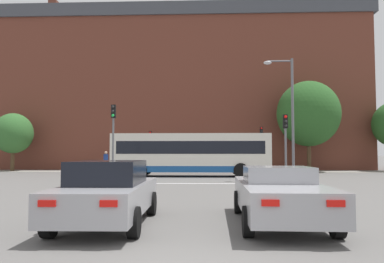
% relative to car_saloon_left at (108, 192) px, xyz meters
% --- Properties ---
extents(stop_line_strip, '(7.68, 0.30, 0.01)m').
position_rel_car_saloon_left_xyz_m(stop_line_strip, '(2.12, 12.03, -0.77)').
color(stop_line_strip, silver).
rests_on(stop_line_strip, ground_plane).
extents(far_pavement, '(68.53, 2.50, 0.01)m').
position_rel_car_saloon_left_xyz_m(far_pavement, '(2.12, 25.32, -0.77)').
color(far_pavement, gray).
rests_on(far_pavement, ground_plane).
extents(brick_civic_building, '(41.57, 10.47, 25.36)m').
position_rel_car_saloon_left_xyz_m(brick_civic_building, '(-1.16, 33.29, 8.10)').
color(brick_civic_building, brown).
rests_on(brick_civic_building, ground_plane).
extents(car_saloon_left, '(2.03, 4.65, 1.53)m').
position_rel_car_saloon_left_xyz_m(car_saloon_left, '(0.00, 0.00, 0.00)').
color(car_saloon_left, '#9E9EA3').
rests_on(car_saloon_left, ground_plane).
extents(car_roadster_right, '(2.07, 4.96, 1.38)m').
position_rel_car_saloon_left_xyz_m(car_roadster_right, '(4.13, 0.33, -0.07)').
color(car_roadster_right, '#9E9EA3').
rests_on(car_roadster_right, ground_plane).
extents(bus_crossing_lead, '(11.37, 2.64, 3.09)m').
position_rel_car_saloon_left_xyz_m(bus_crossing_lead, '(1.17, 18.36, 0.88)').
color(bus_crossing_lead, silver).
rests_on(bus_crossing_lead, ground_plane).
extents(traffic_light_far_right, '(0.26, 0.31, 4.01)m').
position_rel_car_saloon_left_xyz_m(traffic_light_far_right, '(7.16, 24.29, 1.93)').
color(traffic_light_far_right, slate).
rests_on(traffic_light_far_right, ground_plane).
extents(traffic_light_far_left, '(0.26, 0.31, 3.67)m').
position_rel_car_saloon_left_xyz_m(traffic_light_far_left, '(-2.78, 24.54, 1.72)').
color(traffic_light_far_left, slate).
rests_on(traffic_light_far_left, ground_plane).
extents(traffic_light_near_left, '(0.26, 0.31, 4.59)m').
position_rel_car_saloon_left_xyz_m(traffic_light_near_left, '(-3.24, 13.06, 2.29)').
color(traffic_light_near_left, slate).
rests_on(traffic_light_near_left, ground_plane).
extents(traffic_light_near_right, '(0.26, 0.31, 3.91)m').
position_rel_car_saloon_left_xyz_m(traffic_light_near_right, '(6.84, 12.55, 1.87)').
color(traffic_light_near_right, slate).
rests_on(traffic_light_near_right, ground_plane).
extents(street_lamp_junction, '(1.83, 0.36, 7.56)m').
position_rel_car_saloon_left_xyz_m(street_lamp_junction, '(7.35, 14.15, 3.78)').
color(street_lamp_junction, slate).
rests_on(street_lamp_junction, ground_plane).
extents(pedestrian_waiting, '(0.45, 0.36, 1.85)m').
position_rel_car_saloon_left_xyz_m(pedestrian_waiting, '(-7.02, 25.33, 0.33)').
color(pedestrian_waiting, '#333851').
rests_on(pedestrian_waiting, ground_plane).
extents(pedestrian_walking_east, '(0.46, 0.38, 1.70)m').
position_rel_car_saloon_left_xyz_m(pedestrian_walking_east, '(-0.93, 26.10, 0.23)').
color(pedestrian_walking_east, black).
rests_on(pedestrian_walking_east, ground_plane).
extents(tree_by_building, '(5.71, 5.71, 8.30)m').
position_rel_car_saloon_left_xyz_m(tree_by_building, '(11.64, 25.57, 4.52)').
color(tree_by_building, '#4C3823').
rests_on(tree_by_building, ground_plane).
extents(tree_distant, '(3.62, 3.62, 5.46)m').
position_rel_car_saloon_left_xyz_m(tree_distant, '(-16.04, 25.71, 2.77)').
color(tree_distant, '#4C3823').
rests_on(tree_distant, ground_plane).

